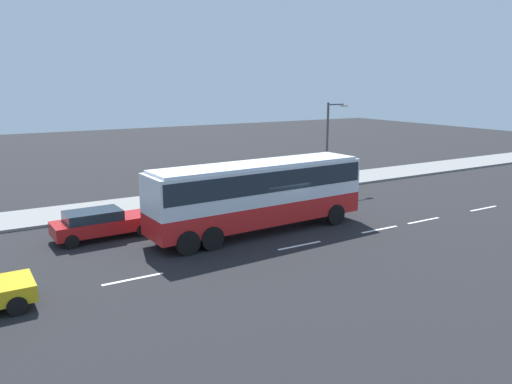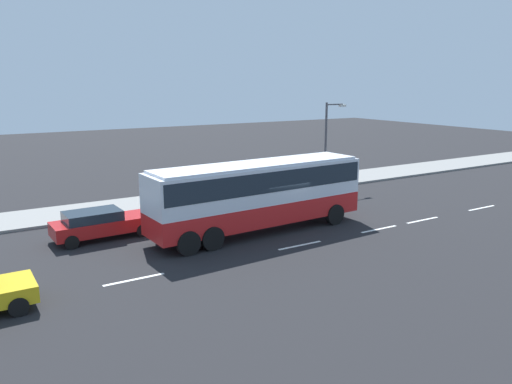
{
  "view_description": "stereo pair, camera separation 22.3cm",
  "coord_description": "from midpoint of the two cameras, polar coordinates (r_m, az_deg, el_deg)",
  "views": [
    {
      "loc": [
        -13.6,
        -20.68,
        7.39
      ],
      "look_at": [
        -1.35,
        -0.19,
        2.13
      ],
      "focal_mm": 35.04,
      "sensor_mm": 36.0,
      "label": 1
    },
    {
      "loc": [
        -13.79,
        -20.57,
        7.39
      ],
      "look_at": [
        -1.35,
        -0.19,
        2.13
      ],
      "focal_mm": 35.04,
      "sensor_mm": 36.0,
      "label": 2
    }
  ],
  "objects": [
    {
      "name": "ground_plane",
      "position": [
        25.84,
        2.62,
        -4.22
      ],
      "size": [
        120.0,
        120.0,
        0.0
      ],
      "primitive_type": "plane",
      "color": "black"
    },
    {
      "name": "sidewalk_curb",
      "position": [
        32.9,
        -5.44,
        -0.48
      ],
      "size": [
        80.0,
        4.0,
        0.15
      ],
      "primitive_type": "cube",
      "color": "gray",
      "rests_on": "ground_plane"
    },
    {
      "name": "lane_centreline",
      "position": [
        23.77,
        6.78,
        -5.78
      ],
      "size": [
        39.07,
        0.16,
        0.01
      ],
      "color": "white",
      "rests_on": "ground_plane"
    },
    {
      "name": "coach_bus",
      "position": [
        24.76,
        0.55,
        0.28
      ],
      "size": [
        11.52,
        3.1,
        3.53
      ],
      "rotation": [
        0.0,
        0.0,
        0.05
      ],
      "color": "red",
      "rests_on": "ground_plane"
    },
    {
      "name": "car_red_compact",
      "position": [
        25.22,
        -17.1,
        -3.38
      ],
      "size": [
        4.72,
        2.06,
        1.41
      ],
      "rotation": [
        0.0,
        0.0,
        0.04
      ],
      "color": "#B21919",
      "rests_on": "ground_plane"
    },
    {
      "name": "pedestrian_near_curb",
      "position": [
        32.93,
        0.77,
        1.33
      ],
      "size": [
        0.32,
        0.32,
        1.59
      ],
      "rotation": [
        0.0,
        0.0,
        4.51
      ],
      "color": "black",
      "rests_on": "sidewalk_curb"
    },
    {
      "name": "pedestrian_at_crossing",
      "position": [
        30.36,
        -10.07,
        0.17
      ],
      "size": [
        0.32,
        0.32,
        1.57
      ],
      "rotation": [
        0.0,
        0.0,
        4.52
      ],
      "color": "brown",
      "rests_on": "sidewalk_curb"
    },
    {
      "name": "street_lamp",
      "position": [
        35.52,
        8.58,
        6.14
      ],
      "size": [
        1.75,
        0.24,
        5.88
      ],
      "color": "#47474C",
      "rests_on": "sidewalk_curb"
    }
  ]
}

